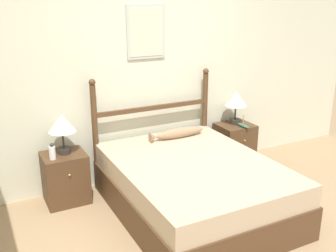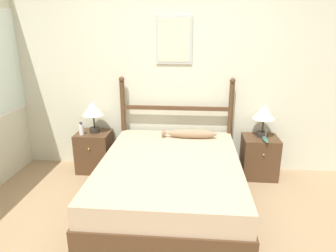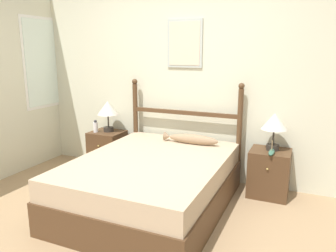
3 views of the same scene
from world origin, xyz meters
name	(u,v)px [view 1 (image 1 of 3)]	position (x,y,z in m)	size (l,w,h in m)	color
ground_plane	(227,246)	(0.00, 0.00, 0.00)	(16.00, 16.00, 0.00)	#9E7F5B
wall_back	(144,72)	(0.00, 1.73, 1.28)	(6.40, 0.08, 2.55)	beige
bed	(194,187)	(0.05, 0.66, 0.27)	(1.49, 1.95, 0.55)	#4C331E
headboard	(153,122)	(0.05, 1.60, 0.70)	(1.50, 0.07, 1.28)	#4C331E
nightstand_left	(65,178)	(-1.06, 1.47, 0.27)	(0.44, 0.42, 0.54)	#4C331E
nightstand_right	(234,144)	(1.15, 1.47, 0.27)	(0.44, 0.42, 0.54)	#4C331E
table_lamp_left	(62,125)	(-1.04, 1.49, 0.85)	(0.29, 0.29, 0.43)	#2D2823
table_lamp_right	(236,100)	(1.16, 1.51, 0.85)	(0.29, 0.29, 0.43)	#2D2823
bottle	(52,152)	(-1.18, 1.39, 0.62)	(0.06, 0.06, 0.18)	white
model_boat	(243,125)	(1.17, 1.34, 0.56)	(0.06, 0.23, 0.15)	#386651
fish_pillow	(177,133)	(0.23, 1.35, 0.61)	(0.69, 0.11, 0.12)	#997A5B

